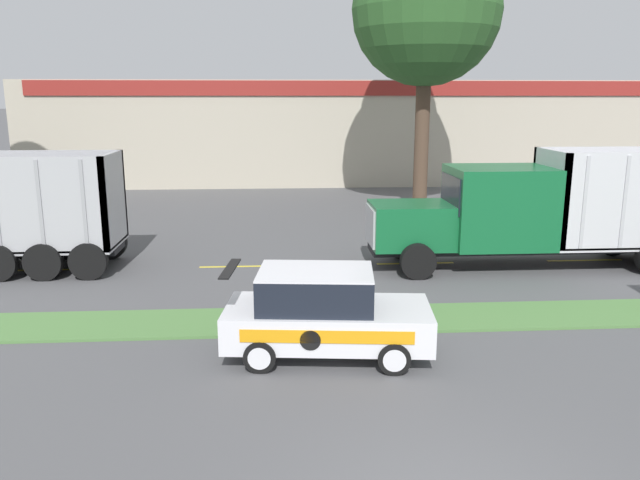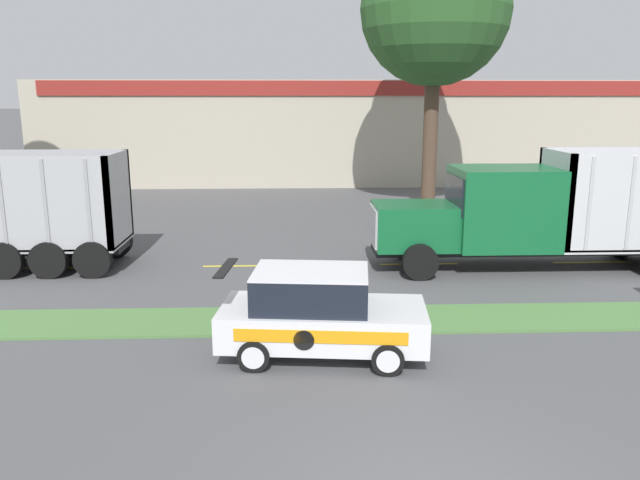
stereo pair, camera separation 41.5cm
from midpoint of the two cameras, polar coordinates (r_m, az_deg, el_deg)
The scene contains 8 objects.
grass_verge at distance 14.46m, azimuth 4.02°, elevation -7.21°, with size 120.00×1.80×0.06m, color #517F42.
centre_line_3 at distance 20.20m, azimuth -23.47°, elevation -2.50°, with size 2.40×0.14×0.01m, color yellow.
centre_line_4 at distance 19.07m, azimuth -7.99°, elevation -2.41°, with size 2.40×0.14×0.01m, color yellow.
centre_line_5 at distance 19.43m, azimuth 8.11°, elevation -2.12°, with size 2.40×0.14×0.01m, color yellow.
centre_line_6 at distance 21.21m, azimuth 22.54°, elevation -1.72°, with size 2.40×0.14×0.01m, color yellow.
dump_truck_mid at distance 19.56m, azimuth 18.13°, elevation 2.22°, with size 11.08×2.57×3.50m.
rally_car at distance 12.29m, azimuth -0.61°, elevation -6.68°, with size 4.17×2.23×1.77m.
store_building_backdrop at distance 41.37m, azimuth 3.72°, elevation 10.06°, with size 40.10×12.10×5.95m.
Camera 1 is at (-2.13, -6.52, 4.99)m, focal length 35.00 mm.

